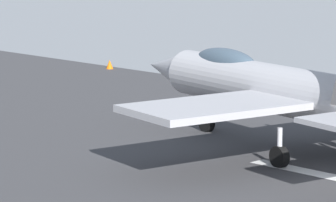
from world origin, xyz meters
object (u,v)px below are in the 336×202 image
at_px(marker_cone_mid, 297,91).
at_px(marker_cone_far, 110,65).
at_px(fighter_jet, 284,89).
at_px(crew_person, 219,72).

bearing_deg(marker_cone_mid, marker_cone_far, 0.00).
xyz_separation_m(fighter_jet, marker_cone_far, (21.85, -10.52, -2.11)).
distance_m(fighter_jet, crew_person, 15.80).
relative_size(fighter_jet, marker_cone_far, 30.68).
distance_m(crew_person, marker_cone_far, 9.58).
bearing_deg(fighter_jet, marker_cone_far, -25.71).
bearing_deg(marker_cone_far, fighter_jet, 154.29).
xyz_separation_m(fighter_jet, crew_person, (12.31, -9.79, -1.54)).
distance_m(marker_cone_mid, marker_cone_far, 14.11).
height_order(crew_person, marker_cone_far, crew_person).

